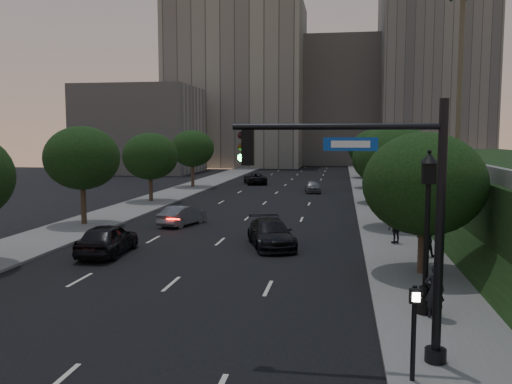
% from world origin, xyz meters
% --- Properties ---
extents(ground, '(160.00, 160.00, 0.00)m').
position_xyz_m(ground, '(0.00, 0.00, 0.00)').
color(ground, black).
rests_on(ground, ground).
extents(road_surface, '(16.00, 140.00, 0.02)m').
position_xyz_m(road_surface, '(0.00, 30.00, 0.01)').
color(road_surface, black).
rests_on(road_surface, ground).
extents(sidewalk_right, '(4.50, 140.00, 0.15)m').
position_xyz_m(sidewalk_right, '(10.25, 30.00, 0.07)').
color(sidewalk_right, slate).
rests_on(sidewalk_right, ground).
extents(sidewalk_left, '(4.50, 140.00, 0.15)m').
position_xyz_m(sidewalk_left, '(-10.25, 30.00, 0.07)').
color(sidewalk_left, slate).
rests_on(sidewalk_left, ground).
extents(parapet_wall, '(0.35, 90.00, 0.70)m').
position_xyz_m(parapet_wall, '(13.50, 28.00, 4.35)').
color(parapet_wall, slate).
rests_on(parapet_wall, embankment).
extents(office_block_left, '(26.00, 20.00, 32.00)m').
position_xyz_m(office_block_left, '(-14.00, 92.00, 16.00)').
color(office_block_left, gray).
rests_on(office_block_left, ground).
extents(office_block_mid, '(22.00, 18.00, 26.00)m').
position_xyz_m(office_block_mid, '(6.00, 102.00, 13.00)').
color(office_block_mid, '#A8A39A').
rests_on(office_block_mid, ground).
extents(office_block_right, '(20.00, 22.00, 36.00)m').
position_xyz_m(office_block_right, '(24.00, 96.00, 18.00)').
color(office_block_right, slate).
rests_on(office_block_right, ground).
extents(office_block_filler, '(18.00, 16.00, 14.00)m').
position_xyz_m(office_block_filler, '(-26.00, 70.00, 7.00)').
color(office_block_filler, '#A8A39A').
rests_on(office_block_filler, ground).
extents(tree_right_a, '(5.20, 5.20, 6.24)m').
position_xyz_m(tree_right_a, '(10.30, 8.00, 4.02)').
color(tree_right_a, '#38281C').
rests_on(tree_right_a, ground).
extents(tree_right_b, '(5.20, 5.20, 6.74)m').
position_xyz_m(tree_right_b, '(10.30, 20.00, 4.52)').
color(tree_right_b, '#38281C').
rests_on(tree_right_b, ground).
extents(tree_right_c, '(5.20, 5.20, 6.24)m').
position_xyz_m(tree_right_c, '(10.30, 33.00, 4.02)').
color(tree_right_c, '#38281C').
rests_on(tree_right_c, ground).
extents(tree_right_d, '(5.20, 5.20, 6.74)m').
position_xyz_m(tree_right_d, '(10.30, 47.00, 4.52)').
color(tree_right_d, '#38281C').
rests_on(tree_right_d, ground).
extents(tree_right_e, '(5.20, 5.20, 6.24)m').
position_xyz_m(tree_right_e, '(10.30, 62.00, 4.02)').
color(tree_right_e, '#38281C').
rests_on(tree_right_e, ground).
extents(tree_left_b, '(5.00, 5.00, 6.71)m').
position_xyz_m(tree_left_b, '(-10.30, 18.00, 4.58)').
color(tree_left_b, '#38281C').
rests_on(tree_left_b, ground).
extents(tree_left_c, '(5.00, 5.00, 6.34)m').
position_xyz_m(tree_left_c, '(-10.30, 31.00, 4.21)').
color(tree_left_c, '#38281C').
rests_on(tree_left_c, ground).
extents(tree_left_d, '(5.00, 5.00, 6.71)m').
position_xyz_m(tree_left_d, '(-10.30, 45.00, 4.58)').
color(tree_left_d, '#38281C').
rests_on(tree_left_d, ground).
extents(traffic_signal_mast, '(5.68, 0.56, 7.00)m').
position_xyz_m(traffic_signal_mast, '(8.24, -1.55, 3.67)').
color(traffic_signal_mast, black).
rests_on(traffic_signal_mast, ground).
extents(street_lamp, '(0.64, 0.64, 5.62)m').
position_xyz_m(street_lamp, '(9.63, 2.47, 2.63)').
color(street_lamp, black).
rests_on(street_lamp, ground).
extents(pedestrian_signal, '(0.30, 0.33, 2.50)m').
position_xyz_m(pedestrian_signal, '(8.60, -2.82, 1.57)').
color(pedestrian_signal, black).
rests_on(pedestrian_signal, ground).
extents(sedan_near_left, '(2.14, 4.89, 1.64)m').
position_xyz_m(sedan_near_left, '(-4.91, 9.81, 0.82)').
color(sedan_near_left, black).
rests_on(sedan_near_left, ground).
extents(sedan_mid_left, '(2.55, 4.35, 1.36)m').
position_xyz_m(sedan_mid_left, '(-3.79, 19.25, 0.68)').
color(sedan_mid_left, '#57585E').
rests_on(sedan_mid_left, ground).
extents(sedan_far_left, '(3.84, 5.59, 1.42)m').
position_xyz_m(sedan_far_left, '(-3.91, 50.93, 0.71)').
color(sedan_far_left, black).
rests_on(sedan_far_left, ground).
extents(sedan_near_right, '(3.58, 5.56, 1.50)m').
position_xyz_m(sedan_near_right, '(3.06, 13.06, 0.75)').
color(sedan_near_right, black).
rests_on(sedan_near_right, ground).
extents(sedan_far_right, '(2.02, 4.10, 1.34)m').
position_xyz_m(sedan_far_right, '(3.78, 41.85, 0.67)').
color(sedan_far_right, slate).
rests_on(sedan_far_right, ground).
extents(pedestrian_a, '(0.64, 0.42, 1.75)m').
position_xyz_m(pedestrian_a, '(9.88, 2.11, 1.03)').
color(pedestrian_a, black).
rests_on(pedestrian_a, sidewalk_right).
extents(pedestrian_b, '(0.93, 0.75, 1.81)m').
position_xyz_m(pedestrian_b, '(10.94, 11.34, 1.05)').
color(pedestrian_b, black).
rests_on(pedestrian_b, sidewalk_right).
extents(pedestrian_c, '(1.04, 0.82, 1.65)m').
position_xyz_m(pedestrian_c, '(9.83, 14.41, 0.97)').
color(pedestrian_c, black).
rests_on(pedestrian_c, sidewalk_right).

